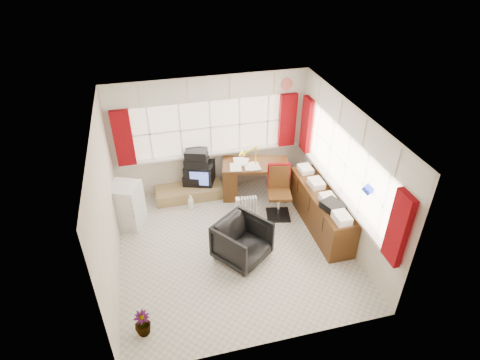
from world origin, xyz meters
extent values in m
plane|color=beige|center=(0.00, 0.00, 0.00)|extent=(4.00, 4.00, 0.00)
plane|color=beige|center=(0.00, 2.00, 1.25)|extent=(4.00, 0.00, 4.00)
plane|color=beige|center=(0.00, -2.00, 1.25)|extent=(4.00, 0.00, 4.00)
plane|color=beige|center=(-2.00, 0.00, 1.25)|extent=(0.00, 4.00, 4.00)
plane|color=beige|center=(2.00, 0.00, 1.25)|extent=(0.00, 4.00, 4.00)
plane|color=white|center=(0.00, 0.00, 2.50)|extent=(4.00, 4.00, 0.00)
plane|color=#FBE5C7|center=(0.00, 1.98, 1.45)|extent=(3.60, 0.00, 3.60)
cube|color=white|center=(0.00, 1.94, 0.87)|extent=(3.70, 0.12, 0.05)
cube|color=white|center=(-1.20, 1.97, 1.45)|extent=(0.03, 0.02, 1.10)
cube|color=white|center=(-0.60, 1.97, 1.45)|extent=(0.03, 0.02, 1.10)
cube|color=white|center=(0.00, 1.97, 1.45)|extent=(0.03, 0.02, 1.10)
cube|color=white|center=(0.60, 1.97, 1.45)|extent=(0.03, 0.02, 1.10)
cube|color=white|center=(1.20, 1.97, 1.45)|extent=(0.03, 0.02, 1.10)
plane|color=#FBE5C7|center=(1.98, 0.00, 1.45)|extent=(0.00, 3.60, 3.60)
cube|color=white|center=(1.94, 0.00, 0.87)|extent=(0.12, 3.70, 0.05)
cube|color=white|center=(1.97, -1.20, 1.45)|extent=(0.02, 0.03, 1.10)
cube|color=white|center=(1.97, -0.60, 1.45)|extent=(0.02, 0.03, 1.10)
cube|color=white|center=(1.97, 0.00, 1.45)|extent=(0.02, 0.03, 1.10)
cube|color=white|center=(1.97, 0.60, 1.45)|extent=(0.02, 0.03, 1.10)
cube|color=white|center=(1.97, 1.20, 1.45)|extent=(0.02, 0.03, 1.10)
cube|color=#860707|center=(-1.70, 1.90, 1.46)|extent=(0.35, 0.10, 1.15)
cube|color=#860707|center=(1.60, 1.90, 1.46)|extent=(0.35, 0.10, 1.15)
cube|color=#860707|center=(1.90, 1.60, 1.46)|extent=(0.10, 0.35, 1.15)
cube|color=#860707|center=(1.90, -1.70, 1.46)|extent=(0.10, 0.35, 1.15)
cube|color=beige|center=(0.00, 1.96, 2.25)|extent=(3.95, 0.08, 0.48)
cube|color=beige|center=(1.96, 0.00, 2.25)|extent=(0.08, 3.95, 0.48)
cube|color=#4E3012|center=(0.81, 1.48, 0.74)|extent=(1.46, 0.96, 0.06)
cube|color=#4E3012|center=(0.31, 1.61, 0.36)|extent=(0.44, 0.65, 0.71)
cube|color=#4E3012|center=(1.31, 1.36, 0.36)|extent=(0.44, 0.65, 0.71)
cube|color=white|center=(0.81, 1.48, 0.78)|extent=(0.29, 0.35, 0.02)
cube|color=white|center=(0.81, 1.48, 0.79)|extent=(0.29, 0.35, 0.02)
cube|color=white|center=(0.81, 1.48, 0.79)|extent=(0.29, 0.35, 0.02)
cube|color=white|center=(0.81, 1.48, 0.79)|extent=(0.29, 0.35, 0.02)
cube|color=white|center=(0.81, 1.48, 0.80)|extent=(0.29, 0.35, 0.02)
cylinder|color=yellow|center=(0.79, 1.40, 0.78)|extent=(0.11, 0.11, 0.02)
cylinder|color=yellow|center=(0.79, 1.40, 0.99)|extent=(0.03, 0.03, 0.42)
cone|color=yellow|center=(0.79, 1.40, 1.16)|extent=(0.19, 0.18, 0.17)
cube|color=black|center=(1.06, 0.67, 0.02)|extent=(0.53, 0.53, 0.04)
cylinder|color=silver|center=(1.06, 0.67, 0.26)|extent=(0.06, 0.06, 0.52)
cube|color=#4E3012|center=(1.06, 0.67, 0.52)|extent=(0.52, 0.50, 0.06)
cube|color=#4E3012|center=(1.10, 0.89, 0.80)|extent=(0.40, 0.13, 0.50)
cube|color=#860707|center=(1.10, 0.89, 0.82)|extent=(0.44, 0.15, 0.52)
imported|color=black|center=(0.08, -0.28, 0.37)|extent=(1.12, 1.13, 0.74)
cube|color=white|center=(0.43, 0.70, 0.04)|extent=(0.37, 0.17, 0.07)
cube|color=white|center=(0.27, 0.71, 0.30)|extent=(0.03, 0.11, 0.46)
cube|color=white|center=(0.33, 0.71, 0.30)|extent=(0.03, 0.11, 0.46)
cube|color=white|center=(0.38, 0.70, 0.30)|extent=(0.03, 0.11, 0.46)
cube|color=white|center=(0.43, 0.70, 0.30)|extent=(0.03, 0.11, 0.46)
cube|color=white|center=(0.49, 0.69, 0.30)|extent=(0.03, 0.11, 0.46)
cube|color=white|center=(0.54, 0.69, 0.30)|extent=(0.03, 0.11, 0.46)
cube|color=white|center=(0.60, 0.69, 0.30)|extent=(0.03, 0.11, 0.46)
cube|color=#4E3012|center=(1.73, 0.20, 0.38)|extent=(0.50, 2.00, 0.75)
cube|color=white|center=(1.70, -0.60, 0.80)|extent=(0.24, 0.32, 0.10)
cube|color=white|center=(1.70, -0.07, 0.80)|extent=(0.24, 0.32, 0.10)
cube|color=white|center=(1.70, 0.47, 0.80)|extent=(0.24, 0.32, 0.10)
cube|color=white|center=(1.70, 1.00, 0.80)|extent=(0.24, 0.32, 0.10)
cube|color=black|center=(1.70, -0.28, 0.82)|extent=(0.43, 0.48, 0.13)
cube|color=#9B7B4D|center=(-0.55, 1.72, 0.12)|extent=(1.40, 0.50, 0.25)
cube|color=black|center=(-0.25, 1.88, 0.48)|extent=(0.64, 0.61, 0.46)
cube|color=#4A64D3|center=(-0.34, 1.65, 0.48)|extent=(0.37, 0.16, 0.31)
cube|color=black|center=(-0.34, 1.84, 0.36)|extent=(0.67, 0.54, 0.22)
cube|color=black|center=(-0.34, 1.84, 0.57)|extent=(0.62, 0.50, 0.21)
cube|color=black|center=(-0.34, 1.84, 0.77)|extent=(0.57, 0.47, 0.20)
cube|color=black|center=(-0.34, 1.84, 0.96)|extent=(0.52, 0.44, 0.19)
cube|color=white|center=(-1.80, 1.14, 0.44)|extent=(0.69, 0.69, 0.89)
cube|color=silver|center=(-1.69, 0.81, 0.57)|extent=(0.03, 0.03, 0.47)
imported|color=white|center=(-0.58, 1.32, 0.16)|extent=(0.17, 0.17, 0.32)
imported|color=#8DD3CB|center=(0.04, 0.59, 0.10)|extent=(0.12, 0.12, 0.20)
imported|color=black|center=(-1.66, -1.40, 0.21)|extent=(0.29, 0.29, 0.42)
camera|label=1|loc=(-1.20, -5.20, 5.01)|focal=30.00mm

